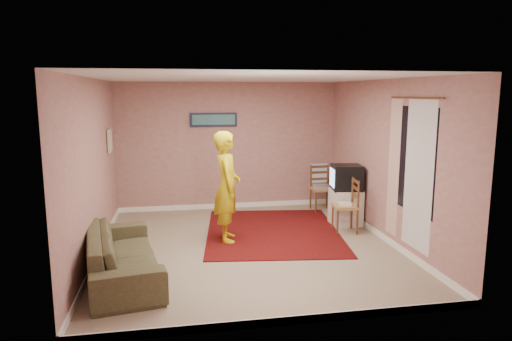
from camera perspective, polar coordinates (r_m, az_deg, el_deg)
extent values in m
plane|color=gray|center=(7.26, -1.01, -9.50)|extent=(5.00, 5.00, 0.00)
cube|color=tan|center=(9.40, -3.47, 3.04)|extent=(4.50, 0.02, 2.60)
cube|color=tan|center=(4.54, 4.00, -4.21)|extent=(4.50, 0.02, 2.60)
cube|color=tan|center=(6.95, -19.67, 0.13)|extent=(0.02, 5.00, 2.60)
cube|color=tan|center=(7.62, 15.90, 1.13)|extent=(0.02, 5.00, 2.60)
cube|color=silver|center=(6.86, -1.07, 11.47)|extent=(4.50, 5.00, 0.02)
cube|color=white|center=(9.61, -3.38, -4.39)|extent=(4.50, 0.02, 0.10)
cube|color=white|center=(5.00, 3.79, -18.23)|extent=(4.50, 0.02, 0.10)
cube|color=white|center=(7.25, -19.02, -9.65)|extent=(0.02, 5.00, 0.10)
cube|color=white|center=(7.90, 15.41, -7.88)|extent=(0.02, 5.00, 0.10)
cube|color=black|center=(6.81, 19.22, 1.24)|extent=(0.01, 1.10, 1.50)
cube|color=silver|center=(6.71, 19.64, -0.64)|extent=(0.01, 0.75, 2.10)
cube|color=beige|center=(7.31, 16.83, 0.33)|extent=(0.01, 0.35, 2.10)
cylinder|color=brown|center=(6.73, 19.30, 8.59)|extent=(0.02, 1.40, 0.02)
cube|color=#151F3B|center=(9.29, -5.33, 6.35)|extent=(0.95, 0.03, 0.28)
cube|color=#305E87|center=(9.27, -5.32, 6.34)|extent=(0.86, 0.01, 0.20)
cube|color=#C6B888|center=(8.49, -17.83, 3.57)|extent=(0.03, 0.38, 0.42)
cube|color=#B4C0C5|center=(8.48, -17.70, 3.58)|extent=(0.01, 0.30, 0.34)
cube|color=#330508|center=(8.01, 2.09, -7.60)|extent=(2.58, 3.06, 0.01)
cube|color=silver|center=(8.50, 11.13, -4.51)|extent=(0.51, 0.47, 0.66)
cube|color=black|center=(8.38, 11.26, -0.85)|extent=(0.58, 0.54, 0.45)
cube|color=#8CB2F2|center=(8.32, 9.50, -0.87)|extent=(0.07, 0.37, 0.32)
cube|color=#A47B4F|center=(9.42, 8.22, -2.29)|extent=(0.43, 0.41, 0.05)
cube|color=brown|center=(9.37, 8.25, -0.87)|extent=(0.42, 0.05, 0.48)
cube|color=#BABABF|center=(9.41, 8.22, -1.96)|extent=(0.42, 0.35, 0.06)
cube|color=#86ADDC|center=(9.54, 7.90, -0.31)|extent=(0.37, 0.05, 0.39)
cube|color=#A47B4F|center=(8.04, 11.08, -4.42)|extent=(0.44, 0.46, 0.05)
cube|color=brown|center=(7.99, 11.14, -2.75)|extent=(0.09, 0.42, 0.48)
cube|color=white|center=(8.03, 11.09, -4.11)|extent=(0.23, 0.19, 0.04)
imported|color=brown|center=(6.28, -16.36, -9.99)|extent=(1.20, 2.27, 0.63)
imported|color=gold|center=(7.35, -3.65, -2.03)|extent=(0.47, 0.68, 1.79)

